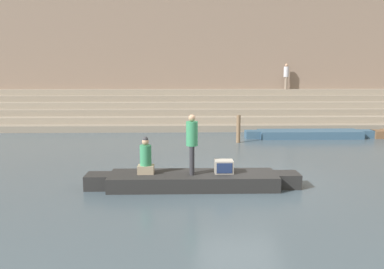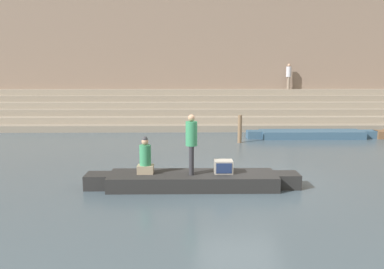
{
  "view_description": "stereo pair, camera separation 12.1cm",
  "coord_description": "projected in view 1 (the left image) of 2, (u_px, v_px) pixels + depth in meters",
  "views": [
    {
      "loc": [
        -1.66,
        -10.68,
        3.13
      ],
      "look_at": [
        -1.38,
        0.57,
        1.3
      ],
      "focal_mm": 35.0,
      "sensor_mm": 36.0,
      "label": 1
    },
    {
      "loc": [
        -1.54,
        -10.68,
        3.13
      ],
      "look_at": [
        -1.38,
        0.57,
        1.3
      ],
      "focal_mm": 35.0,
      "sensor_mm": 36.0,
      "label": 2
    }
  ],
  "objects": [
    {
      "name": "ground_plane",
      "position": [
        239.0,
        181.0,
        11.08
      ],
      "size": [
        120.0,
        120.0,
        0.0
      ],
      "primitive_type": "plane",
      "color": "#3D4C56"
    },
    {
      "name": "mooring_post",
      "position": [
        238.0,
        129.0,
        17.12
      ],
      "size": [
        0.18,
        0.18,
        1.27
      ],
      "primitive_type": "cylinder",
      "color": "brown",
      "rests_on": "ground"
    },
    {
      "name": "back_wall",
      "position": [
        207.0,
        54.0,
        24.73
      ],
      "size": [
        34.2,
        1.28,
        8.86
      ],
      "color": "#7F6B5B",
      "rests_on": "ground"
    },
    {
      "name": "person_rowing",
      "position": [
        146.0,
        159.0,
        10.3
      ],
      "size": [
        0.44,
        0.35,
        1.04
      ],
      "rotation": [
        0.0,
        0.0,
        -0.1
      ],
      "color": "gray",
      "rests_on": "rowboat_main"
    },
    {
      "name": "tv_set",
      "position": [
        224.0,
        167.0,
        10.38
      ],
      "size": [
        0.51,
        0.39,
        0.36
      ],
      "rotation": [
        0.0,
        0.0,
        0.04
      ],
      "color": "#9E998E",
      "rests_on": "rowboat_main"
    },
    {
      "name": "person_on_steps",
      "position": [
        286.0,
        75.0,
        24.09
      ],
      "size": [
        0.33,
        0.33,
        1.63
      ],
      "rotation": [
        0.0,
        0.0,
        5.55
      ],
      "color": "#756656",
      "rests_on": "ghat_steps"
    },
    {
      "name": "person_standing",
      "position": [
        192.0,
        140.0,
        10.15
      ],
      "size": [
        0.32,
        0.32,
        1.65
      ],
      "rotation": [
        0.0,
        0.0,
        0.18
      ],
      "color": "#28282D",
      "rests_on": "rowboat_main"
    },
    {
      "name": "moored_boat_shore",
      "position": [
        309.0,
        134.0,
        18.51
      ],
      "size": [
        6.37,
        1.23,
        0.37
      ],
      "rotation": [
        0.0,
        0.0,
        0.09
      ],
      "color": "#33516B",
      "rests_on": "ground"
    },
    {
      "name": "rowboat_main",
      "position": [
        193.0,
        180.0,
        10.39
      ],
      "size": [
        5.91,
        1.32,
        0.4
      ],
      "rotation": [
        0.0,
        0.0,
        0.03
      ],
      "color": "black",
      "rests_on": "ground"
    },
    {
      "name": "ghat_steps",
      "position": [
        210.0,
        112.0,
        23.06
      ],
      "size": [
        36.0,
        4.67,
        2.15
      ],
      "color": "gray",
      "rests_on": "ground"
    }
  ]
}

